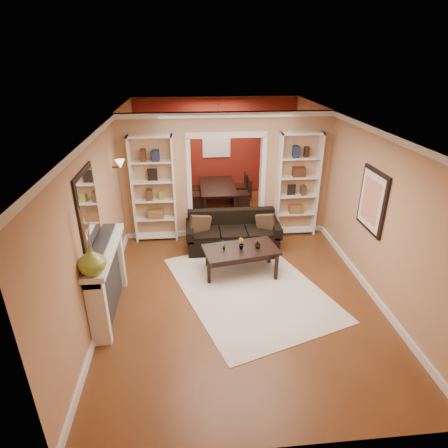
{
  "coord_description": "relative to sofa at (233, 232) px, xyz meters",
  "views": [
    {
      "loc": [
        -0.78,
        -6.53,
        3.8
      ],
      "look_at": [
        -0.24,
        -0.8,
        1.14
      ],
      "focal_mm": 30.0,
      "sensor_mm": 36.0,
      "label": 1
    }
  ],
  "objects": [
    {
      "name": "floor",
      "position": [
        -0.07,
        -0.45,
        -0.38
      ],
      "size": [
        8.0,
        8.0,
        0.0
      ],
      "primitive_type": "plane",
      "color": "brown",
      "rests_on": "ground"
    },
    {
      "name": "ceiling",
      "position": [
        -0.07,
        -0.45,
        2.32
      ],
      "size": [
        8.0,
        8.0,
        0.0
      ],
      "primitive_type": "plane",
      "rotation": [
        3.14,
        0.0,
        0.0
      ],
      "color": "white",
      "rests_on": "ground"
    },
    {
      "name": "wall_back",
      "position": [
        -0.07,
        3.55,
        0.97
      ],
      "size": [
        8.0,
        0.0,
        8.0
      ],
      "primitive_type": "plane",
      "rotation": [
        1.57,
        0.0,
        0.0
      ],
      "color": "tan",
      "rests_on": "ground"
    },
    {
      "name": "wall_front",
      "position": [
        -0.07,
        -4.45,
        0.97
      ],
      "size": [
        8.0,
        0.0,
        8.0
      ],
      "primitive_type": "plane",
      "rotation": [
        -1.57,
        0.0,
        0.0
      ],
      "color": "tan",
      "rests_on": "ground"
    },
    {
      "name": "wall_left",
      "position": [
        -2.32,
        -0.45,
        0.97
      ],
      "size": [
        0.0,
        8.0,
        8.0
      ],
      "primitive_type": "plane",
      "rotation": [
        1.57,
        0.0,
        1.57
      ],
      "color": "tan",
      "rests_on": "ground"
    },
    {
      "name": "wall_right",
      "position": [
        2.18,
        -0.45,
        0.97
      ],
      "size": [
        0.0,
        8.0,
        8.0
      ],
      "primitive_type": "plane",
      "rotation": [
        1.57,
        0.0,
        -1.57
      ],
      "color": "tan",
      "rests_on": "ground"
    },
    {
      "name": "partition_wall",
      "position": [
        -0.07,
        0.75,
        0.97
      ],
      "size": [
        4.5,
        0.15,
        2.7
      ],
      "primitive_type": "cube",
      "color": "tan",
      "rests_on": "floor"
    },
    {
      "name": "red_back_panel",
      "position": [
        -0.07,
        3.52,
        0.94
      ],
      "size": [
        4.44,
        0.04,
        2.64
      ],
      "primitive_type": "cube",
      "color": "maroon",
      "rests_on": "floor"
    },
    {
      "name": "dining_window",
      "position": [
        -0.07,
        3.48,
        1.17
      ],
      "size": [
        0.78,
        0.03,
        0.98
      ],
      "primitive_type": "cube",
      "color": "#8CA5CC",
      "rests_on": "wall_back"
    },
    {
      "name": "area_rug",
      "position": [
        0.12,
        -1.51,
        -0.37
      ],
      "size": [
        3.1,
        3.65,
        0.01
      ],
      "primitive_type": "cube",
      "rotation": [
        0.0,
        0.0,
        0.33
      ],
      "color": "silver",
      "rests_on": "floor"
    },
    {
      "name": "sofa",
      "position": [
        0.0,
        0.0,
        0.0
      ],
      "size": [
        1.94,
        0.84,
        0.76
      ],
      "primitive_type": "cube",
      "color": "black",
      "rests_on": "floor"
    },
    {
      "name": "pillow_left",
      "position": [
        -0.69,
        -0.02,
        0.21
      ],
      "size": [
        0.45,
        0.27,
        0.43
      ],
      "primitive_type": "cube",
      "rotation": [
        0.0,
        0.0,
        0.37
      ],
      "color": "brown",
      "rests_on": "sofa"
    },
    {
      "name": "pillow_right",
      "position": [
        0.69,
        -0.02,
        0.18
      ],
      "size": [
        0.39,
        0.28,
        0.38
      ],
      "primitive_type": "cube",
      "rotation": [
        0.0,
        0.0,
        -0.51
      ],
      "color": "brown",
      "rests_on": "sofa"
    },
    {
      "name": "coffee_table",
      "position": [
        0.03,
        -0.99,
        -0.13
      ],
      "size": [
        1.45,
        0.95,
        0.51
      ],
      "primitive_type": "cube",
      "rotation": [
        0.0,
        0.0,
        0.18
      ],
      "color": "black",
      "rests_on": "floor"
    },
    {
      "name": "plant_left",
      "position": [
        -0.28,
        -0.99,
        0.22
      ],
      "size": [
        0.11,
        0.11,
        0.18
      ],
      "primitive_type": "imported",
      "rotation": [
        0.0,
        0.0,
        0.81
      ],
      "color": "#336626",
      "rests_on": "coffee_table"
    },
    {
      "name": "plant_center",
      "position": [
        0.03,
        -0.99,
        0.23
      ],
      "size": [
        0.14,
        0.15,
        0.21
      ],
      "primitive_type": "imported",
      "rotation": [
        0.0,
        0.0,
        2.07
      ],
      "color": "#336626",
      "rests_on": "coffee_table"
    },
    {
      "name": "plant_right",
      "position": [
        0.35,
        -0.99,
        0.23
      ],
      "size": [
        0.15,
        0.15,
        0.2
      ],
      "primitive_type": "imported",
      "rotation": [
        0.0,
        0.0,
        4.2
      ],
      "color": "#336626",
      "rests_on": "coffee_table"
    },
    {
      "name": "bookshelf_left",
      "position": [
        -1.62,
        0.58,
        0.77
      ],
      "size": [
        0.9,
        0.3,
        2.3
      ],
      "primitive_type": "cube",
      "color": "white",
      "rests_on": "floor"
    },
    {
      "name": "bookshelf_right",
      "position": [
        1.48,
        0.58,
        0.77
      ],
      "size": [
        0.9,
        0.3,
        2.3
      ],
      "primitive_type": "cube",
      "color": "white",
      "rests_on": "floor"
    },
    {
      "name": "fireplace",
      "position": [
        -2.16,
        -1.95,
        0.2
      ],
      "size": [
        0.32,
        1.7,
        1.16
      ],
      "primitive_type": "cube",
      "color": "white",
      "rests_on": "floor"
    },
    {
      "name": "vase",
      "position": [
        -2.16,
        -2.65,
        0.97
      ],
      "size": [
        0.4,
        0.4,
        0.38
      ],
      "primitive_type": "imported",
      "rotation": [
        0.0,
        0.0,
        -0.08
      ],
      "color": "olive",
      "rests_on": "fireplace"
    },
    {
      "name": "mirror",
      "position": [
        -2.3,
        -1.95,
        1.42
      ],
      "size": [
        0.03,
        0.95,
        1.1
      ],
      "primitive_type": "cube",
      "color": "silver",
      "rests_on": "wall_left"
    },
    {
      "name": "wall_sconce",
      "position": [
        -2.22,
        0.1,
        1.45
      ],
      "size": [
        0.18,
        0.18,
        0.22
      ],
      "primitive_type": "cube",
      "color": "#FFE0A5",
      "rests_on": "wall_left"
    },
    {
      "name": "framed_art",
      "position": [
        2.14,
        -1.45,
        1.17
      ],
      "size": [
        0.04,
        0.85,
        1.05
      ],
      "primitive_type": "cube",
      "color": "black",
      "rests_on": "wall_right"
    },
    {
      "name": "dining_table",
      "position": [
        -0.1,
        2.4,
        -0.09
      ],
      "size": [
        1.65,
        0.92,
        0.58
      ],
      "primitive_type": "imported",
      "rotation": [
        0.0,
        0.0,
        1.57
      ],
      "color": "black",
      "rests_on": "floor"
    },
    {
      "name": "dining_chair_nw",
      "position": [
        -0.65,
        2.1,
        0.07
      ],
      "size": [
        0.46,
        0.46,
        0.89
      ],
      "primitive_type": "cube",
      "rotation": [
        0.0,
        0.0,
        1.53
      ],
      "color": "black",
      "rests_on": "floor"
    },
    {
      "name": "dining_chair_ne",
      "position": [
        0.45,
        2.1,
        0.05
      ],
      "size": [
        0.56,
        0.56,
        0.86
      ],
      "primitive_type": "cube",
      "rotation": [
        0.0,
        0.0,
        -1.15
      ],
      "color": "black",
      "rests_on": "floor"
    },
    {
      "name": "dining_chair_sw",
      "position": [
        -0.65,
        2.7,
        0.02
      ],
      "size": [
        0.51,
        0.51,
        0.8
      ],
      "primitive_type": "cube",
      "rotation": [
        0.0,
        0.0,
        1.93
      ],
      "color": "black",
      "rests_on": "floor"
    },
    {
      "name": "dining_chair_se",
      "position": [
        0.45,
        2.7,
        0.03
      ],
      "size": [
        0.5,
        0.5,
        0.82
      ],
      "primitive_type": "cube",
      "rotation": [
        0.0,
        0.0,
        -1.32
      ],
      "color": "black",
      "rests_on": "floor"
    },
    {
      "name": "chandelier",
      "position": [
        -0.07,
        2.25,
        1.64
      ],
      "size": [
        0.5,
        0.5,
        0.3
      ],
      "primitive_type": "cube",
      "color": "#362218",
      "rests_on": "ceiling"
    }
  ]
}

